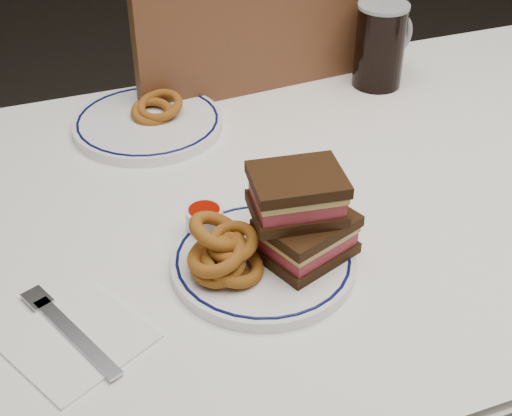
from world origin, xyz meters
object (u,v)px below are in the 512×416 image
object	(u,v)px
far_plate	(148,123)
reuben_sandwich	(302,215)
beer_mug	(381,44)
chair_far	(235,149)
main_plate	(263,261)

from	to	relation	value
far_plate	reuben_sandwich	bearing A→B (deg)	-76.03
beer_mug	chair_far	bearing A→B (deg)	139.77
main_plate	far_plate	size ratio (longest dim) A/B	0.94
chair_far	beer_mug	world-z (taller)	chair_far
beer_mug	far_plate	size ratio (longest dim) A/B	0.61
chair_far	main_plate	world-z (taller)	chair_far
chair_far	reuben_sandwich	distance (m)	0.68
far_plate	beer_mug	bearing A→B (deg)	1.72
beer_mug	reuben_sandwich	bearing A→B (deg)	-128.98
far_plate	chair_far	bearing A→B (deg)	42.21
chair_far	reuben_sandwich	size ratio (longest dim) A/B	7.17
main_plate	reuben_sandwich	bearing A→B (deg)	-7.11
beer_mug	main_plate	bearing A→B (deg)	-133.18
main_plate	beer_mug	xyz separation A→B (m)	(0.39, 0.42, 0.07)
main_plate	reuben_sandwich	xyz separation A→B (m)	(0.05, -0.01, 0.06)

